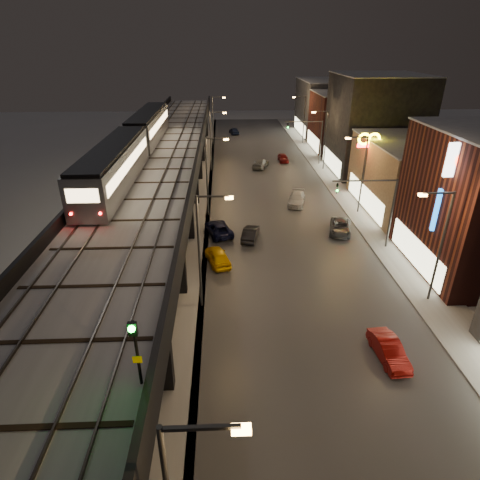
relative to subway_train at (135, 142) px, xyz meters
name	(u,v)px	position (x,y,z in m)	size (l,w,h in m)	color
ground	(205,466)	(8.50, -32.05, -8.40)	(220.00, 220.00, 0.00)	silver
road_surface	(274,202)	(16.00, 2.95, -8.37)	(17.00, 120.00, 0.06)	#46474D
sidewalk_right	(352,200)	(26.00, 2.95, -8.33)	(4.00, 120.00, 0.14)	#9FA1A8
under_viaduct_pavement	(167,203)	(2.50, 2.95, -8.37)	(11.00, 120.00, 0.06)	#9FA1A8
elevated_viaduct	(160,167)	(2.50, -0.21, -2.78)	(9.00, 100.00, 6.30)	black
viaduct_trackbed	(159,160)	(2.49, -0.08, -2.01)	(8.40, 100.00, 0.32)	#B2B7C1
viaduct_parapet_streetside	(198,155)	(6.85, -0.05, -1.55)	(0.30, 100.00, 1.10)	black
viaduct_parapet_far	(119,156)	(-1.85, -0.05, -1.55)	(0.30, 100.00, 1.10)	black
building_c	(418,176)	(32.49, -0.05, -4.32)	(12.20, 15.20, 8.16)	#8E7254
building_d	(375,125)	(32.49, 15.95, -1.32)	(12.20, 13.20, 14.16)	black
building_e	(347,122)	(32.49, 29.95, -3.32)	(12.20, 12.20, 10.16)	#552217
building_f	(329,108)	(32.49, 43.95, -2.82)	(12.20, 16.20, 11.16)	#3D3E42
streetlight_left_1	(203,245)	(8.07, -19.05, -3.17)	(2.57, 0.28, 9.00)	#38383A
streetlight_right_1	(439,241)	(25.23, -19.05, -3.17)	(2.56, 0.28, 9.00)	#38383A
streetlight_left_2	(209,172)	(8.07, -1.05, -3.17)	(2.57, 0.28, 9.00)	#38383A
streetlight_right_2	(361,170)	(25.23, -1.05, -3.17)	(2.56, 0.28, 9.00)	#38383A
streetlight_left_3	(212,137)	(8.07, 16.95, -3.17)	(2.57, 0.28, 9.00)	#38383A
streetlight_right_3	(324,136)	(25.23, 16.95, -3.17)	(2.56, 0.28, 9.00)	#38383A
streetlight_left_4	(214,117)	(8.07, 34.95, -3.17)	(2.57, 0.28, 9.00)	#38383A
streetlight_right_4	(303,117)	(25.23, 34.95, -3.17)	(2.56, 0.28, 9.00)	#38383A
traffic_light_rig_a	(381,205)	(24.34, -10.05, -3.90)	(6.10, 0.34, 7.00)	#38383A
traffic_light_rig_b	(314,137)	(24.34, 19.95, -3.90)	(6.10, 0.34, 7.00)	#38383A
subway_train	(135,142)	(0.00, 0.00, 0.00)	(3.00, 36.67, 3.59)	gray
rail_signal	(135,342)	(6.40, -33.26, 0.31)	(0.34, 0.42, 2.94)	black
car_taxi	(218,257)	(8.98, -12.56, -7.69)	(1.68, 4.16, 1.42)	#F6B800
car_near_white	(250,234)	(12.29, -7.73, -7.75)	(1.37, 3.92, 1.29)	black
car_mid_silver	(219,229)	(9.04, -6.37, -7.76)	(2.14, 4.64, 1.29)	black
car_mid_dark	(260,164)	(15.63, 18.26, -7.71)	(1.94, 4.78, 1.39)	gray
car_far_white	(234,131)	(12.15, 44.47, -7.70)	(1.66, 4.12, 1.40)	#111A37
car_onc_silver	(389,351)	(19.90, -25.30, -7.75)	(1.38, 3.95, 1.30)	maroon
car_onc_dark	(340,227)	(21.88, -6.54, -7.76)	(2.12, 4.59, 1.28)	#484C56
car_onc_white	(297,199)	(18.69, 1.93, -7.73)	(1.89, 4.64, 1.35)	silver
car_onc_red	(283,158)	(19.76, 21.60, -7.76)	(1.51, 3.76, 1.28)	maroon
sign_mcdonalds	(368,149)	(26.50, 1.26, -1.33)	(2.63, 0.38, 8.89)	#38383A
sign_citgo	(458,179)	(27.00, -16.63, 0.71)	(2.48, 0.39, 11.79)	#38383A
sign_carwash	(443,218)	(27.00, -15.98, -2.76)	(1.55, 0.35, 8.03)	#38383A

